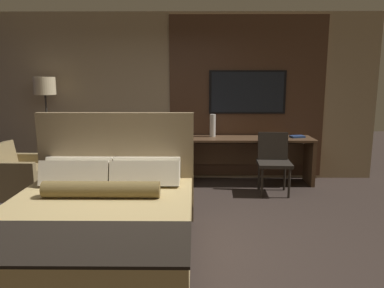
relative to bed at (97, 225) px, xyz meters
name	(u,v)px	position (x,y,z in m)	size (l,w,h in m)	color
ground_plane	(146,242)	(0.42, 0.38, -0.35)	(16.00, 16.00, 0.00)	#332823
wall_back_tv_panel	(176,98)	(0.63, 2.97, 1.05)	(7.20, 0.09, 2.80)	tan
bed	(97,225)	(0.00, 0.00, 0.00)	(1.87, 2.24, 1.35)	#33281E
desk	(248,151)	(1.83, 2.67, 0.19)	(2.11, 0.56, 0.77)	brown
tv	(247,92)	(1.83, 2.90, 1.15)	(1.28, 0.04, 0.72)	black
desk_chair	(274,157)	(2.15, 2.15, 0.21)	(0.52, 0.51, 0.92)	#28231E
armchair_by_window	(21,177)	(-1.66, 1.96, -0.07)	(0.71, 0.72, 0.80)	olive
floor_lamp	(45,95)	(-1.46, 2.61, 1.12)	(0.34, 0.34, 1.75)	#282623
vase_tall	(213,125)	(1.24, 2.74, 0.61)	(0.10, 0.10, 0.37)	silver
book	(297,137)	(2.64, 2.66, 0.44)	(0.25, 0.20, 0.03)	navy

